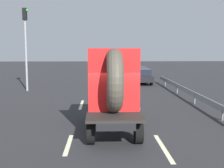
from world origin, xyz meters
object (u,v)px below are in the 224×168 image
at_px(traffic_light, 26,38).
at_px(flatbed_truck, 113,91).
at_px(distant_sedan, 141,76).
at_px(oncoming_car, 140,72).

bearing_deg(traffic_light, flatbed_truck, -61.09).
bearing_deg(flatbed_truck, distant_sedan, 78.18).
bearing_deg(traffic_light, oncoming_car, 44.15).
xyz_separation_m(distant_sedan, traffic_light, (-9.53, -4.36, 3.36)).
distance_m(flatbed_truck, traffic_light, 13.16).
height_order(distant_sedan, oncoming_car, distant_sedan).
distance_m(distant_sedan, oncoming_car, 5.53).
height_order(flatbed_truck, traffic_light, traffic_light).
bearing_deg(distant_sedan, traffic_light, -155.41).
bearing_deg(distant_sedan, flatbed_truck, -101.82).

